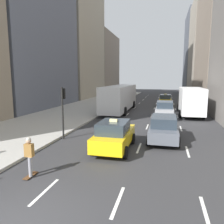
{
  "coord_description": "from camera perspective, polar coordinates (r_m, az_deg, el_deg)",
  "views": [
    {
      "loc": [
        4.06,
        -4.77,
        4.19
      ],
      "look_at": [
        -0.24,
        12.65,
        1.41
      ],
      "focal_mm": 35.0,
      "sensor_mm": 36.0,
      "label": 1
    }
  ],
  "objects": [
    {
      "name": "sedan_silver_behind",
      "position": [
        23.76,
        13.57,
        0.64
      ],
      "size": [
        2.02,
        4.54,
        1.79
      ],
      "color": "#9EA0A5",
      "rests_on": "ground"
    },
    {
      "name": "sidewalk_left",
      "position": [
        33.89,
        -5.31,
        1.81
      ],
      "size": [
        8.0,
        66.0,
        0.15
      ],
      "primitive_type": "cube",
      "color": "#ADAAA3",
      "rests_on": "ground"
    },
    {
      "name": "taxi_lead",
      "position": [
        34.69,
        13.71,
        3.09
      ],
      "size": [
        2.02,
        4.4,
        1.87
      ],
      "color": "yellow",
      "rests_on": "ground"
    },
    {
      "name": "building_row_left",
      "position": [
        39.72,
        -14.81,
        22.47
      ],
      "size": [
        6.0,
        66.28,
        35.41
      ],
      "color": "gray",
      "rests_on": "ground"
    },
    {
      "name": "taxi_second",
      "position": [
        12.91,
        0.6,
        -6.03
      ],
      "size": [
        2.02,
        4.4,
        1.87
      ],
      "color": "yellow",
      "rests_on": "ground"
    },
    {
      "name": "building_row_right",
      "position": [
        39.47,
        26.81,
        19.7
      ],
      "size": [
        6.0,
        68.73,
        29.55
      ],
      "color": "#A89E89",
      "rests_on": "ground"
    },
    {
      "name": "city_bus",
      "position": [
        27.84,
        2.05,
        3.86
      ],
      "size": [
        2.8,
        11.61,
        3.25
      ],
      "color": "silver",
      "rests_on": "ground"
    },
    {
      "name": "skateboarder",
      "position": [
        10.05,
        -20.77,
        -10.49
      ],
      "size": [
        0.36,
        0.8,
        1.75
      ],
      "color": "brown",
      "rests_on": "ground"
    },
    {
      "name": "lane_markings",
      "position": [
        28.13,
        10.72,
        0.11
      ],
      "size": [
        5.72,
        56.0,
        0.01
      ],
      "color": "white",
      "rests_on": "ground"
    },
    {
      "name": "traffic_light_pole",
      "position": [
        15.3,
        -12.69,
        1.92
      ],
      "size": [
        0.24,
        0.42,
        3.6
      ],
      "color": "black",
      "rests_on": "ground"
    },
    {
      "name": "box_truck",
      "position": [
        26.32,
        19.79,
        2.89
      ],
      "size": [
        2.58,
        8.4,
        3.15
      ],
      "color": "#262628",
      "rests_on": "ground"
    },
    {
      "name": "sedan_black_near",
      "position": [
        15.24,
        13.33,
        -4.01
      ],
      "size": [
        2.02,
        4.94,
        1.7
      ],
      "color": "#565B66",
      "rests_on": "ground"
    }
  ]
}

